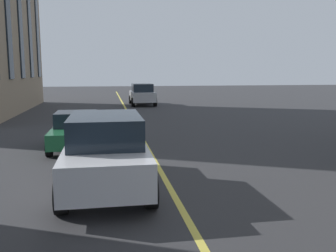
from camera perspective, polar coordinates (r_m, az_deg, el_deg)
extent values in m
cube|color=#D8C64C|center=(14.54, -3.36, -3.16)|extent=(80.00, 0.16, 0.01)
cube|color=silver|center=(9.35, -9.64, -4.99)|extent=(4.70, 1.95, 0.80)
cube|color=#19232D|center=(9.21, -9.75, -0.45)|extent=(2.58, 1.72, 0.70)
cylinder|color=black|center=(8.02, -2.72, -10.14)|extent=(0.76, 0.27, 0.76)
cylinder|color=black|center=(8.03, -16.33, -10.48)|extent=(0.76, 0.27, 0.76)
cylinder|color=black|center=(10.99, -4.71, -5.01)|extent=(0.76, 0.27, 0.76)
cylinder|color=black|center=(11.00, -14.51, -5.25)|extent=(0.76, 0.27, 0.76)
cube|color=#B7BABF|center=(32.39, -4.05, 4.68)|extent=(4.70, 1.95, 0.80)
cube|color=#19232D|center=(32.35, -4.07, 6.00)|extent=(2.58, 1.72, 0.70)
cylinder|color=black|center=(33.89, -5.89, 4.14)|extent=(0.76, 0.27, 0.76)
cylinder|color=black|center=(34.06, -2.73, 4.20)|extent=(0.76, 0.27, 0.76)
cylinder|color=black|center=(30.80, -5.49, 3.71)|extent=(0.76, 0.27, 0.76)
cylinder|color=black|center=(31.00, -2.03, 3.78)|extent=(0.76, 0.27, 0.76)
cube|color=#1E6038|center=(14.48, -14.13, -1.16)|extent=(3.90, 1.75, 0.55)
cube|color=#19232D|center=(14.60, -14.15, 1.10)|extent=(1.64, 1.54, 0.55)
cylinder|color=black|center=(13.23, -10.86, -3.17)|extent=(0.60, 0.21, 0.60)
cylinder|color=black|center=(13.37, -18.09, -3.32)|extent=(0.60, 0.21, 0.60)
cylinder|color=black|center=(15.75, -10.70, -1.29)|extent=(0.60, 0.21, 0.60)
cylinder|color=black|center=(15.88, -16.77, -1.43)|extent=(0.60, 0.21, 0.60)
cube|color=#19232D|center=(36.07, -19.97, 17.95)|extent=(1.10, 0.10, 13.38)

